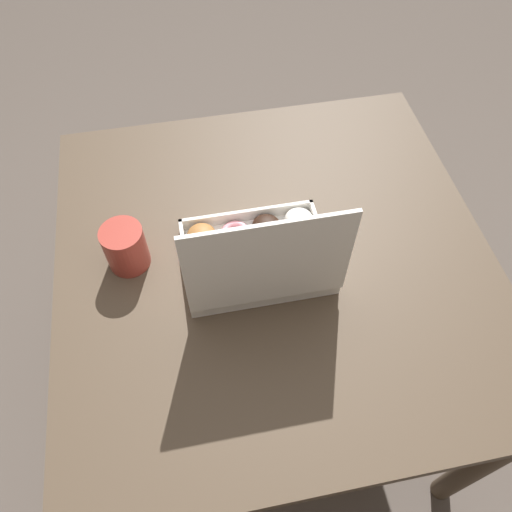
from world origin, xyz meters
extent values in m
plane|color=#564C44|center=(0.00, 0.00, 0.00)|extent=(8.00, 8.00, 0.00)
cube|color=#4C3D2D|center=(0.00, 0.00, 0.70)|extent=(0.96, 0.98, 0.03)
cylinder|color=#4C3D2D|center=(-0.43, -0.44, 0.34)|extent=(0.06, 0.06, 0.69)
cylinder|color=#4C3D2D|center=(0.43, -0.44, 0.34)|extent=(0.06, 0.06, 0.69)
cylinder|color=#4C3D2D|center=(-0.43, 0.44, 0.34)|extent=(0.06, 0.06, 0.69)
cube|color=white|center=(0.04, 0.01, 0.72)|extent=(0.31, 0.23, 0.01)
cube|color=white|center=(0.04, -0.11, 0.74)|extent=(0.31, 0.01, 0.03)
cube|color=white|center=(0.04, 0.12, 0.74)|extent=(0.31, 0.01, 0.03)
cube|color=white|center=(-0.11, 0.01, 0.74)|extent=(0.01, 0.23, 0.03)
cube|color=white|center=(0.19, 0.01, 0.74)|extent=(0.01, 0.23, 0.03)
cube|color=white|center=(0.04, 0.13, 0.87)|extent=(0.31, 0.01, 0.24)
ellipsoid|color=white|center=(-0.07, -0.07, 0.74)|extent=(0.07, 0.07, 0.04)
ellipsoid|color=black|center=(0.01, -0.07, 0.74)|extent=(0.07, 0.07, 0.03)
torus|color=pink|center=(0.08, -0.07, 0.73)|extent=(0.07, 0.07, 0.02)
ellipsoid|color=#9E6633|center=(0.15, -0.07, 0.74)|extent=(0.07, 0.07, 0.04)
ellipsoid|color=#B77A38|center=(-0.07, 0.01, 0.74)|extent=(0.07, 0.07, 0.03)
torus|color=tan|center=(0.01, 0.01, 0.73)|extent=(0.07, 0.07, 0.02)
ellipsoid|color=#9E6633|center=(0.08, 0.00, 0.74)|extent=(0.07, 0.07, 0.04)
torus|color=#381E11|center=(0.15, 0.01, 0.73)|extent=(0.07, 0.07, 0.02)
ellipsoid|color=white|center=(-0.07, 0.07, 0.74)|extent=(0.07, 0.07, 0.03)
ellipsoid|color=#381E11|center=(0.01, 0.08, 0.74)|extent=(0.07, 0.07, 0.03)
torus|color=pink|center=(0.08, 0.08, 0.73)|extent=(0.07, 0.07, 0.02)
ellipsoid|color=white|center=(0.16, 0.08, 0.74)|extent=(0.07, 0.07, 0.03)
cylinder|color=#A3382D|center=(0.31, -0.04, 0.77)|extent=(0.09, 0.09, 0.10)
cylinder|color=black|center=(0.31, -0.04, 0.82)|extent=(0.07, 0.07, 0.01)
camera|label=1|loc=(0.16, 0.61, 1.62)|focal=35.00mm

